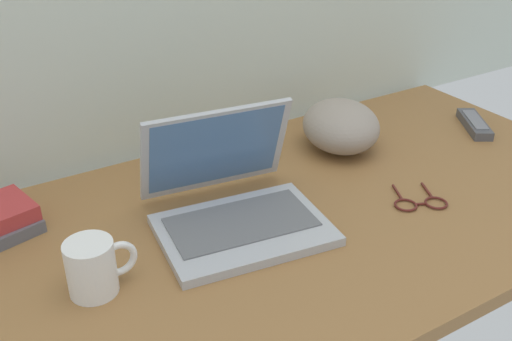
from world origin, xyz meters
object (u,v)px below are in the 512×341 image
remote_control_near (474,124)px  eyeglasses (420,203)px  cushion (341,126)px  coffee_mug (93,267)px  laptop (233,201)px

remote_control_near → eyeglasses: remote_control_near is taller
remote_control_near → cushion: cushion is taller
cushion → coffee_mug: bearing=-163.0°
eyeglasses → cushion: bearing=85.5°
remote_control_near → eyeglasses: bearing=-152.9°
coffee_mug → cushion: 0.70m
cushion → eyeglasses: bearing=-94.5°
laptop → cushion: 0.40m
coffee_mug → eyeglasses: (0.65, -0.08, -0.04)m
eyeglasses → laptop: bearing=157.4°
eyeglasses → cushion: (0.02, 0.29, 0.05)m
eyeglasses → cushion: size_ratio=0.63×
laptop → cushion: size_ratio=1.63×
laptop → coffee_mug: laptop is taller
coffee_mug → eyeglasses: 0.65m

